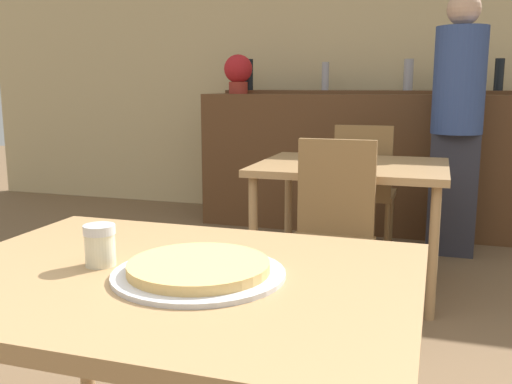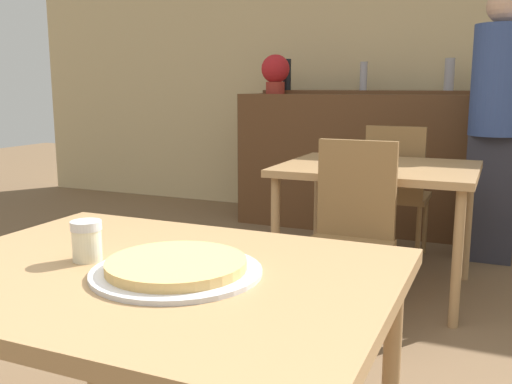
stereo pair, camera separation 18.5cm
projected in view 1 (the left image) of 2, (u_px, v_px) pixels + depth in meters
The scene contains 11 objects.
wall_back at pixel (372, 59), 5.01m from camera, with size 8.00×0.05×2.80m.
dining_table_near at pixel (172, 300), 1.39m from camera, with size 1.17×0.88×0.73m.
dining_table_far at pixel (351, 177), 3.28m from camera, with size 1.06×0.89×0.73m.
bar_counter at pixel (361, 162), 4.69m from camera, with size 2.60×0.56×1.10m.
bar_back_shelf at pixel (366, 88), 4.71m from camera, with size 2.39×0.24×0.30m.
chair_far_side_front at pixel (332, 224), 2.74m from camera, with size 0.40×0.40×0.91m.
chair_far_side_back at pixel (364, 183), 3.88m from camera, with size 0.40×0.40×0.91m.
pizza_tray at pixel (199, 270), 1.34m from camera, with size 0.41×0.41×0.04m.
cheese_shaker at pixel (100, 245), 1.41m from camera, with size 0.08×0.08×0.10m.
person_standing at pixel (457, 116), 3.86m from camera, with size 0.34×0.34×1.77m.
potted_plant at pixel (238, 72), 4.82m from camera, with size 0.24×0.24×0.33m.
Camera 1 is at (0.59, -1.19, 1.17)m, focal length 40.00 mm.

